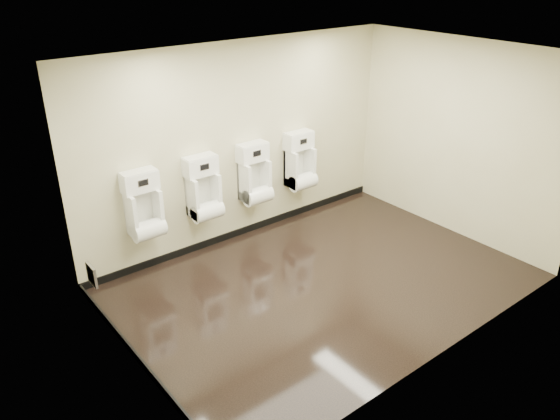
{
  "coord_description": "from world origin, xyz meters",
  "views": [
    {
      "loc": [
        -4.06,
        -4.25,
        3.83
      ],
      "look_at": [
        -0.27,
        0.55,
        0.91
      ],
      "focal_mm": 35.0,
      "sensor_mm": 36.0,
      "label": 1
    }
  ],
  "objects_px": {
    "access_panel": "(92,275)",
    "urinal_1": "(204,193)",
    "urinal_0": "(144,210)",
    "urinal_2": "(255,178)",
    "urinal_3": "(300,165)"
  },
  "relations": [
    {
      "from": "urinal_1",
      "to": "urinal_2",
      "type": "distance_m",
      "value": 0.84
    },
    {
      "from": "access_panel",
      "to": "urinal_1",
      "type": "relative_size",
      "value": 0.29
    },
    {
      "from": "access_panel",
      "to": "urinal_2",
      "type": "distance_m",
      "value": 2.64
    },
    {
      "from": "urinal_0",
      "to": "urinal_1",
      "type": "bearing_deg",
      "value": 0.0
    },
    {
      "from": "access_panel",
      "to": "urinal_1",
      "type": "bearing_deg",
      "value": 12.84
    },
    {
      "from": "urinal_0",
      "to": "urinal_2",
      "type": "distance_m",
      "value": 1.7
    },
    {
      "from": "access_panel",
      "to": "urinal_1",
      "type": "xyz_separation_m",
      "value": [
        1.74,
        0.4,
        0.4
      ]
    },
    {
      "from": "urinal_0",
      "to": "urinal_2",
      "type": "height_order",
      "value": "same"
    },
    {
      "from": "urinal_1",
      "to": "urinal_3",
      "type": "xyz_separation_m",
      "value": [
        1.68,
        0.0,
        0.0
      ]
    },
    {
      "from": "urinal_1",
      "to": "urinal_3",
      "type": "distance_m",
      "value": 1.68
    },
    {
      "from": "urinal_0",
      "to": "urinal_2",
      "type": "xyz_separation_m",
      "value": [
        1.7,
        0.0,
        0.0
      ]
    },
    {
      "from": "urinal_0",
      "to": "urinal_3",
      "type": "bearing_deg",
      "value": 0.0
    },
    {
      "from": "urinal_1",
      "to": "urinal_3",
      "type": "relative_size",
      "value": 1.0
    },
    {
      "from": "access_panel",
      "to": "urinal_0",
      "type": "xyz_separation_m",
      "value": [
        0.88,
        0.4,
        0.4
      ]
    },
    {
      "from": "urinal_0",
      "to": "urinal_2",
      "type": "relative_size",
      "value": 1.0
    }
  ]
}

